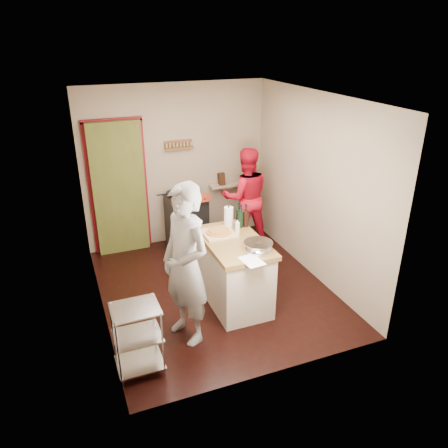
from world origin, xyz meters
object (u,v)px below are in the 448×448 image
(person_stripe, at_px, (186,265))
(wire_shelving, at_px, (138,337))
(island, at_px, (234,270))
(person_red, at_px, (246,197))
(stove, at_px, (187,221))

(person_stripe, bearing_deg, wire_shelving, -81.16)
(island, bearing_deg, wire_shelving, -149.69)
(wire_shelving, xyz_separation_m, island, (1.42, 0.83, 0.04))
(wire_shelving, relative_size, person_stripe, 0.42)
(wire_shelving, bearing_deg, person_red, 46.47)
(stove, relative_size, island, 0.76)
(stove, distance_m, wire_shelving, 2.94)
(wire_shelving, height_order, person_stripe, person_stripe)
(stove, distance_m, person_red, 1.04)
(island, bearing_deg, person_red, 61.25)
(stove, xyz_separation_m, island, (0.09, -1.79, 0.03))
(person_red, bearing_deg, island, 72.36)
(wire_shelving, xyz_separation_m, person_red, (2.28, 2.40, 0.38))
(person_red, bearing_deg, stove, -2.11)
(person_stripe, bearing_deg, person_red, 120.22)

